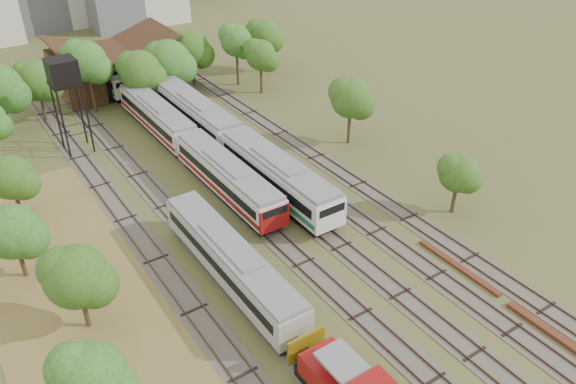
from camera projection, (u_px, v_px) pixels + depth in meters
ground at (410, 330)px, 40.15m from camera, size 240.00×240.00×0.00m
dry_grass_patch at (128, 367)px, 37.25m from camera, size 14.00×60.00×0.04m
tracks at (232, 184)px, 57.47m from camera, size 24.60×80.00×0.19m
railcar_red_set at (189, 145)px, 60.77m from camera, size 3.01×34.58×3.72m
railcar_green_set at (198, 116)px, 66.76m from camera, size 3.29×52.08×4.08m
railcar_rear at (106, 72)px, 79.98m from camera, size 3.09×16.08×3.83m
old_grey_coach at (231, 262)px, 43.63m from camera, size 2.90×18.00×3.58m
water_tower at (63, 74)px, 59.25m from camera, size 3.08×3.08×10.65m
rail_pile_near at (569, 345)px, 38.75m from camera, size 0.66×9.90×0.33m
rail_pile_far at (458, 267)px, 45.98m from camera, size 0.52×8.32×0.27m
maintenance_shed at (115, 68)px, 79.09m from camera, size 16.45×11.55×7.58m
tree_band_left at (57, 275)px, 38.14m from camera, size 6.92×55.60×7.64m
tree_band_far at (138, 63)px, 73.07m from camera, size 42.24×9.66×9.27m
tree_band_right at (335, 95)px, 64.42m from camera, size 5.17×39.66×7.82m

